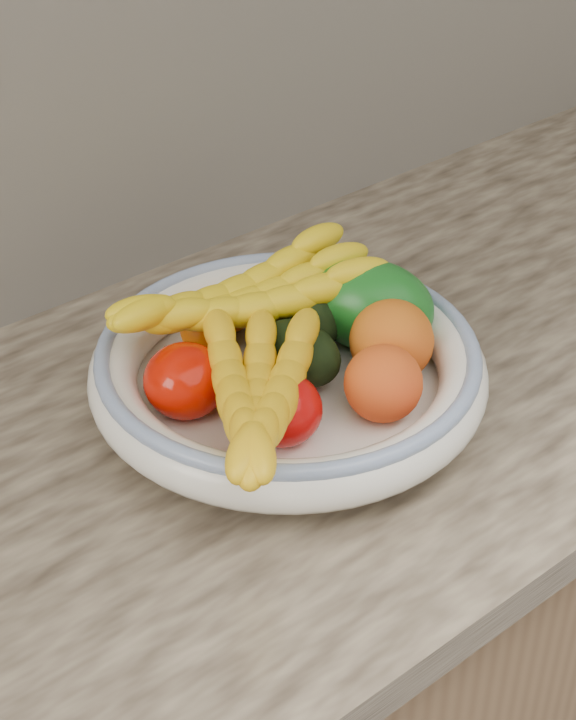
# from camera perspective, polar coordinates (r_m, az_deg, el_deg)

# --- Properties ---
(kitchen_counter) EXTENTS (2.44, 0.66, 1.40)m
(kitchen_counter) POSITION_cam_1_polar(r_m,az_deg,el_deg) (1.43, -0.67, -16.07)
(kitchen_counter) COLOR brown
(kitchen_counter) RESTS_ON ground
(fruit_bowl) EXTENTS (0.39, 0.39, 0.08)m
(fruit_bowl) POSITION_cam_1_polar(r_m,az_deg,el_deg) (1.08, 0.00, -0.50)
(fruit_bowl) COLOR white
(fruit_bowl) RESTS_ON kitchen_counter
(clementine_back_left) EXTENTS (0.05, 0.05, 0.04)m
(clementine_back_left) POSITION_cam_1_polar(r_m,az_deg,el_deg) (1.13, -4.37, 1.51)
(clementine_back_left) COLOR #E25E04
(clementine_back_left) RESTS_ON fruit_bowl
(clementine_back_right) EXTENTS (0.07, 0.07, 0.05)m
(clementine_back_right) POSITION_cam_1_polar(r_m,az_deg,el_deg) (1.16, -3.05, 2.71)
(clementine_back_right) COLOR orange
(clementine_back_right) RESTS_ON fruit_bowl
(tomato_left) EXTENTS (0.09, 0.09, 0.07)m
(tomato_left) POSITION_cam_1_polar(r_m,az_deg,el_deg) (1.04, -5.33, -1.08)
(tomato_left) COLOR #C41001
(tomato_left) RESTS_ON fruit_bowl
(tomato_near_left) EXTENTS (0.09, 0.09, 0.07)m
(tomato_near_left) POSITION_cam_1_polar(r_m,az_deg,el_deg) (1.00, -0.31, -2.57)
(tomato_near_left) COLOR #C50808
(tomato_near_left) RESTS_ON fruit_bowl
(avocado_center) EXTENTS (0.08, 0.10, 0.06)m
(avocado_center) POSITION_cam_1_polar(r_m,az_deg,el_deg) (1.07, 0.56, 0.35)
(avocado_center) COLOR black
(avocado_center) RESTS_ON fruit_bowl
(avocado_right) EXTENTS (0.11, 0.13, 0.07)m
(avocado_right) POSITION_cam_1_polar(r_m,az_deg,el_deg) (1.13, 1.02, 2.43)
(avocado_right) COLOR black
(avocado_right) RESTS_ON fruit_bowl
(green_mango) EXTENTS (0.16, 0.17, 0.12)m
(green_mango) POSITION_cam_1_polar(r_m,az_deg,el_deg) (1.13, 4.25, 2.84)
(green_mango) COLOR #105515
(green_mango) RESTS_ON fruit_bowl
(peach_front) EXTENTS (0.10, 0.10, 0.07)m
(peach_front) POSITION_cam_1_polar(r_m,az_deg,el_deg) (1.03, 4.95, -1.21)
(peach_front) COLOR orange
(peach_front) RESTS_ON fruit_bowl
(peach_right) EXTENTS (0.10, 0.10, 0.08)m
(peach_right) POSITION_cam_1_polar(r_m,az_deg,el_deg) (1.09, 5.38, 0.99)
(peach_right) COLOR orange
(peach_right) RESTS_ON fruit_bowl
(banana_bunch_back) EXTENTS (0.32, 0.16, 0.09)m
(banana_bunch_back) POSITION_cam_1_polar(r_m,az_deg,el_deg) (1.10, -2.27, 2.88)
(banana_bunch_back) COLOR yellow
(banana_bunch_back) RESTS_ON fruit_bowl
(banana_bunch_front) EXTENTS (0.28, 0.30, 0.08)m
(banana_bunch_front) POSITION_cam_1_polar(r_m,az_deg,el_deg) (0.97, -1.61, -2.45)
(banana_bunch_front) COLOR yellow
(banana_bunch_front) RESTS_ON fruit_bowl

